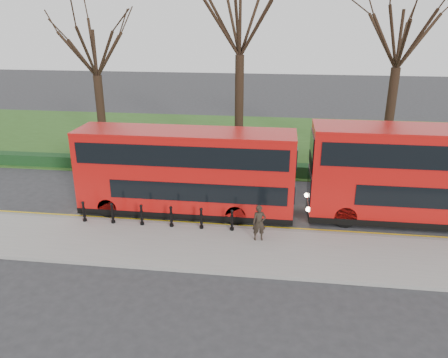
# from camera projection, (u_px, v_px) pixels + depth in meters

# --- Properties ---
(ground) EXTENTS (120.00, 120.00, 0.00)m
(ground) POSITION_uv_depth(u_px,v_px,m) (180.00, 217.00, 22.21)
(ground) COLOR #28282B
(ground) RESTS_ON ground
(pavement) EXTENTS (60.00, 4.00, 0.15)m
(pavement) POSITION_uv_depth(u_px,v_px,m) (164.00, 244.00, 19.40)
(pavement) COLOR gray
(pavement) RESTS_ON ground
(kerb) EXTENTS (60.00, 0.25, 0.16)m
(kerb) POSITION_uv_depth(u_px,v_px,m) (175.00, 225.00, 21.25)
(kerb) COLOR slate
(kerb) RESTS_ON ground
(grass_verge) EXTENTS (60.00, 18.00, 0.06)m
(grass_verge) POSITION_uv_depth(u_px,v_px,m) (221.00, 139.00, 36.13)
(grass_verge) COLOR #2A4B19
(grass_verge) RESTS_ON ground
(hedge) EXTENTS (60.00, 0.90, 0.80)m
(hedge) POSITION_uv_depth(u_px,v_px,m) (203.00, 167.00, 28.38)
(hedge) COLOR black
(hedge) RESTS_ON ground
(yellow_line_outer) EXTENTS (60.00, 0.10, 0.01)m
(yellow_line_outer) POSITION_uv_depth(u_px,v_px,m) (176.00, 223.00, 21.56)
(yellow_line_outer) COLOR yellow
(yellow_line_outer) RESTS_ON ground
(yellow_line_inner) EXTENTS (60.00, 0.10, 0.01)m
(yellow_line_inner) POSITION_uv_depth(u_px,v_px,m) (177.00, 221.00, 21.74)
(yellow_line_inner) COLOR yellow
(yellow_line_inner) RESTS_ON ground
(tree_left) EXTENTS (6.68, 6.68, 10.43)m
(tree_left) POSITION_uv_depth(u_px,v_px,m) (94.00, 48.00, 29.83)
(tree_left) COLOR black
(tree_left) RESTS_ON ground
(tree_mid) EXTENTS (8.39, 8.39, 13.11)m
(tree_mid) POSITION_uv_depth(u_px,v_px,m) (240.00, 17.00, 27.91)
(tree_mid) COLOR black
(tree_mid) RESTS_ON ground
(tree_right) EXTENTS (7.61, 7.61, 11.90)m
(tree_right) POSITION_uv_depth(u_px,v_px,m) (401.00, 33.00, 26.99)
(tree_right) COLOR black
(tree_right) RESTS_ON ground
(bollard_row) EXTENTS (7.43, 0.15, 1.00)m
(bollard_row) POSITION_uv_depth(u_px,v_px,m) (156.00, 216.00, 20.83)
(bollard_row) COLOR black
(bollard_row) RESTS_ON pavement
(bus_lead) EXTENTS (10.92, 2.51, 4.34)m
(bus_lead) POSITION_uv_depth(u_px,v_px,m) (186.00, 172.00, 22.05)
(bus_lead) COLOR #AE100D
(bus_lead) RESTS_ON ground
(bus_rear) EXTENTS (11.85, 2.72, 4.72)m
(bus_rear) POSITION_uv_depth(u_px,v_px,m) (435.00, 176.00, 20.95)
(bus_rear) COLOR #AE100D
(bus_rear) RESTS_ON ground
(pedestrian) EXTENTS (0.67, 0.50, 1.66)m
(pedestrian) POSITION_uv_depth(u_px,v_px,m) (259.00, 223.00, 19.39)
(pedestrian) COLOR black
(pedestrian) RESTS_ON pavement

